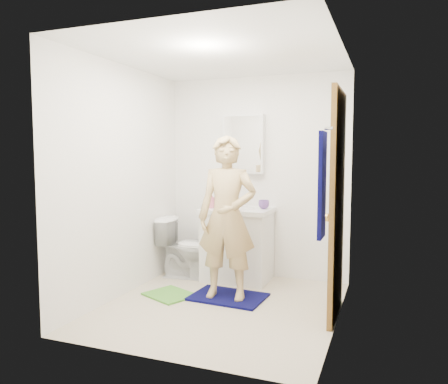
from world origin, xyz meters
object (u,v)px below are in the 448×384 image
at_px(medicine_cabinet, 244,144).
at_px(toilet, 188,248).
at_px(vanity_cabinet, 237,246).
at_px(towel, 322,185).
at_px(soap_dispenser, 211,200).
at_px(man, 227,217).
at_px(toothbrush_cup, 264,204).

distance_m(medicine_cabinet, toilet, 1.41).
bearing_deg(vanity_cabinet, towel, -51.53).
bearing_deg(toilet, towel, -133.59).
relative_size(soap_dispenser, man, 0.11).
height_order(toilet, soap_dispenser, soap_dispenser).
distance_m(soap_dispenser, man, 0.77).
relative_size(medicine_cabinet, man, 0.43).
relative_size(medicine_cabinet, toothbrush_cup, 5.50).
height_order(vanity_cabinet, man, man).
bearing_deg(toothbrush_cup, soap_dispenser, -167.30).
distance_m(soap_dispenser, toothbrush_cup, 0.62).
relative_size(medicine_cabinet, soap_dispenser, 3.86).
relative_size(towel, man, 0.49).
bearing_deg(vanity_cabinet, toothbrush_cup, 12.05).
bearing_deg(toilet, toothbrush_cup, -84.27).
relative_size(vanity_cabinet, toothbrush_cup, 6.29).
height_order(toilet, man, man).
bearing_deg(vanity_cabinet, soap_dispenser, -166.66).
height_order(towel, toilet, towel).
height_order(vanity_cabinet, medicine_cabinet, medicine_cabinet).
relative_size(medicine_cabinet, toilet, 0.97).
height_order(soap_dispenser, toothbrush_cup, soap_dispenser).
xyz_separation_m(toothbrush_cup, man, (-0.17, -0.76, -0.06)).
distance_m(vanity_cabinet, soap_dispenser, 0.62).
height_order(towel, soap_dispenser, towel).
distance_m(towel, toilet, 2.40).
xyz_separation_m(towel, toothbrush_cup, (-0.88, 1.55, -0.35)).
xyz_separation_m(medicine_cabinet, man, (0.13, -0.93, -0.76)).
relative_size(towel, soap_dispenser, 4.41).
relative_size(vanity_cabinet, medicine_cabinet, 1.14).
relative_size(toilet, soap_dispenser, 3.99).
xyz_separation_m(medicine_cabinet, towel, (1.18, -1.71, -0.35)).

